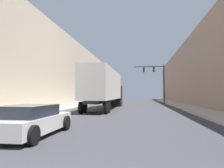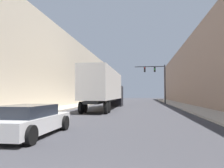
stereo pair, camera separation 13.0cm
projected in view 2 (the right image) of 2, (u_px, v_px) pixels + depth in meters
name	position (u px, v px, depth m)	size (l,w,h in m)	color
sidewalk_right	(182.00, 105.00, 30.28)	(2.66, 80.00, 0.15)	#B2A899
sidewalk_left	(83.00, 105.00, 32.30)	(2.66, 80.00, 0.15)	#B2A899
building_right	(214.00, 70.00, 29.90)	(6.00, 80.00, 9.94)	#997A66
building_left	(55.00, 72.00, 33.15)	(6.00, 80.00, 10.00)	beige
semi_truck	(106.00, 88.00, 23.88)	(2.41, 14.67, 4.06)	silver
sedan_car	(29.00, 121.00, 8.43)	(1.99, 4.30, 1.19)	silver
traffic_signal_gantry	(158.00, 77.00, 38.53)	(5.35, 0.35, 6.84)	black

